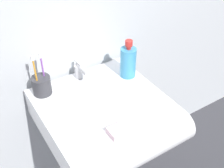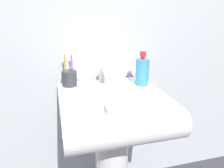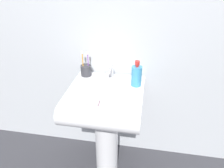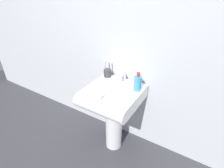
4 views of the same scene
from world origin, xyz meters
The scene contains 6 objects.
sink_pedestal centered at (0.00, 0.00, 0.31)m, with size 0.17×0.17×0.61m, color white.
sink_basin centered at (0.00, -0.05, 0.68)m, with size 0.49×0.53×0.13m.
faucet centered at (0.00, 0.18, 0.78)m, with size 0.04×0.11×0.08m.
toothbrush_cup centered at (-0.18, 0.17, 0.78)m, with size 0.08×0.08×0.19m.
soap_bottle centered at (0.19, 0.09, 0.81)m, with size 0.07×0.07×0.18m.
bar_soap centered at (-0.04, -0.19, 0.75)m, with size 0.07×0.06×0.02m, color silver.
Camera 1 is at (-0.43, -0.76, 1.48)m, focal length 45.00 mm.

